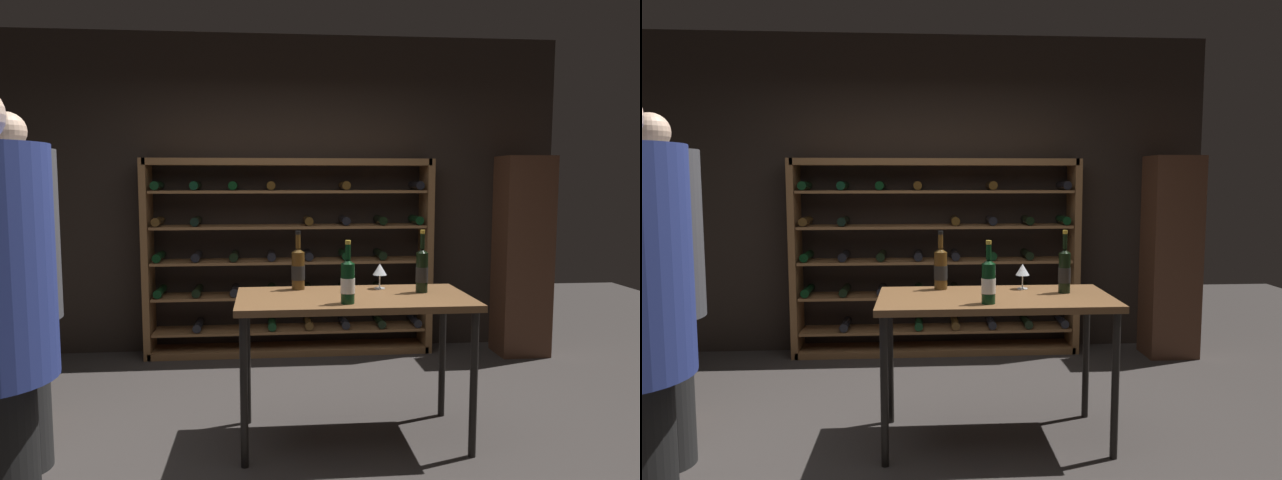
{
  "view_description": "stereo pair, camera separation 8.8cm",
  "coord_description": "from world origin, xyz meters",
  "views": [
    {
      "loc": [
        -0.14,
        -3.25,
        1.58
      ],
      "look_at": [
        0.19,
        0.25,
        1.22
      ],
      "focal_mm": 32.79,
      "sensor_mm": 36.0,
      "label": 1
    },
    {
      "loc": [
        -0.05,
        -3.26,
        1.58
      ],
      "look_at": [
        0.19,
        0.25,
        1.22
      ],
      "focal_mm": 32.79,
      "sensor_mm": 36.0,
      "label": 2
    }
  ],
  "objects": [
    {
      "name": "display_cabinet",
      "position": [
        2.17,
        1.78,
        0.9
      ],
      "size": [
        0.44,
        0.36,
        1.79
      ],
      "primitive_type": "cube",
      "color": "#4C2D1E",
      "rests_on": "ground"
    },
    {
      "name": "wine_glass_stemmed_center",
      "position": [
        0.59,
        0.37,
        1.01
      ],
      "size": [
        0.09,
        0.09,
        0.16
      ],
      "color": "silver",
      "rests_on": "tasting_table"
    },
    {
      "name": "wine_rack",
      "position": [
        0.08,
        1.99,
        0.88
      ],
      "size": [
        2.58,
        0.32,
        1.77
      ],
      "color": "brown",
      "rests_on": "ground"
    },
    {
      "name": "tasting_table",
      "position": [
        0.38,
        0.15,
        0.81
      ],
      "size": [
        1.39,
        0.69,
        0.89
      ],
      "color": "brown",
      "rests_on": "ground"
    },
    {
      "name": "wine_bottle_amber_reserve",
      "position": [
        0.32,
        -0.06,
        1.02
      ],
      "size": [
        0.08,
        0.08,
        0.36
      ],
      "color": "black",
      "rests_on": "tasting_table"
    },
    {
      "name": "wine_bottle_red_label",
      "position": [
        0.82,
        0.22,
        1.03
      ],
      "size": [
        0.08,
        0.08,
        0.39
      ],
      "color": "black",
      "rests_on": "tasting_table"
    },
    {
      "name": "wine_bottle_black_capsule",
      "position": [
        0.07,
        0.39,
        1.02
      ],
      "size": [
        0.09,
        0.09,
        0.37
      ],
      "color": "#4C3314",
      "rests_on": "tasting_table"
    },
    {
      "name": "back_wall",
      "position": [
        0.0,
        2.2,
        1.44
      ],
      "size": [
        5.19,
        0.1,
        2.89
      ],
      "primitive_type": "cube",
      "color": "black",
      "rests_on": "ground"
    },
    {
      "name": "person_bystander_dark_jacket",
      "position": [
        -1.47,
        -0.04,
        1.07
      ],
      "size": [
        0.47,
        0.47,
        1.93
      ],
      "rotation": [
        0.0,
        0.0,
        -2.26
      ],
      "color": "#252525",
      "rests_on": "ground"
    },
    {
      "name": "ground_plane",
      "position": [
        0.0,
        0.0,
        0.0
      ],
      "size": [
        10.4,
        10.4,
        0.0
      ],
      "primitive_type": "plane",
      "color": "#383330"
    }
  ]
}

